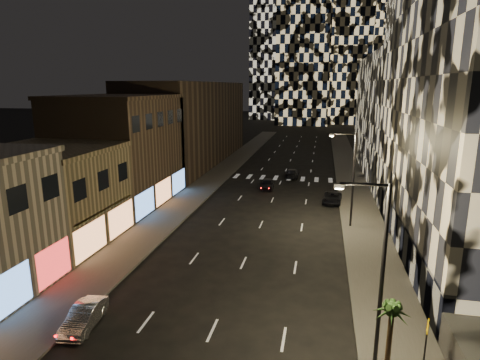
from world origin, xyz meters
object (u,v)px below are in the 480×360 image
at_px(car_dark_midlane, 267,184).
at_px(ped_sign, 427,334).
at_px(streetlight_near, 378,262).
at_px(car_dark_oncoming, 292,173).
at_px(car_dark_rightlane, 332,198).
at_px(streetlight_far, 351,173).
at_px(palm_tree, 392,315).
at_px(car_silver_parked, 84,317).

distance_m(car_dark_midlane, ped_sign, 35.29).
distance_m(streetlight_near, ped_sign, 4.22).
bearing_deg(ped_sign, car_dark_oncoming, 121.52).
xyz_separation_m(streetlight_near, car_dark_rightlane, (-1.35, 28.11, -4.74)).
bearing_deg(streetlight_far, palm_tree, -88.23).
xyz_separation_m(car_silver_parked, car_dark_midlane, (5.86, 33.20, 0.05)).
height_order(streetlight_far, car_dark_midlane, streetlight_far).
height_order(car_dark_rightlane, ped_sign, ped_sign).
distance_m(car_dark_midlane, car_dark_oncoming, 8.03).
distance_m(streetlight_near, car_dark_rightlane, 28.54).
relative_size(car_dark_oncoming, palm_tree, 1.22).
relative_size(streetlight_near, ped_sign, 3.44).
relative_size(car_dark_midlane, car_dark_oncoming, 0.88).
distance_m(car_silver_parked, car_dark_rightlane, 31.60).
distance_m(streetlight_far, car_dark_midlane, 16.94).
distance_m(streetlight_far, car_silver_parked, 25.86).
distance_m(car_silver_parked, ped_sign, 18.06).
relative_size(streetlight_far, car_dark_oncoming, 1.98).
bearing_deg(car_dark_oncoming, streetlight_far, 109.44).
distance_m(streetlight_near, car_dark_oncoming, 41.50).
height_order(car_dark_midlane, car_dark_rightlane, car_dark_midlane).
bearing_deg(car_dark_midlane, ped_sign, -72.79).
xyz_separation_m(car_dark_rightlane, ped_sign, (3.82, -28.15, 1.31)).
height_order(car_silver_parked, palm_tree, palm_tree).
relative_size(car_silver_parked, car_dark_oncoming, 0.85).
bearing_deg(ped_sign, streetlight_near, -162.29).
distance_m(ped_sign, palm_tree, 2.40).
bearing_deg(palm_tree, car_silver_parked, 177.29).
relative_size(car_dark_midlane, car_dark_rightlane, 0.90).
bearing_deg(ped_sign, car_dark_rightlane, 116.17).
relative_size(car_dark_oncoming, ped_sign, 1.74).
distance_m(car_dark_rightlane, ped_sign, 28.43).
relative_size(streetlight_far, car_dark_rightlane, 2.04).
xyz_separation_m(streetlight_far, car_silver_parked, (-15.55, -20.12, -4.72)).
xyz_separation_m(car_silver_parked, palm_tree, (16.20, -0.77, 2.60)).
bearing_deg(palm_tree, streetlight_near, 126.12).
bearing_deg(car_dark_midlane, streetlight_near, -76.62).
bearing_deg(streetlight_far, car_silver_parked, -127.71).
xyz_separation_m(car_dark_oncoming, ped_sign, (9.44, -40.67, 1.26)).
bearing_deg(streetlight_far, car_dark_oncoming, 108.68).
height_order(streetlight_near, ped_sign, streetlight_near).
xyz_separation_m(streetlight_far, car_dark_oncoming, (-6.98, 20.64, -4.69)).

